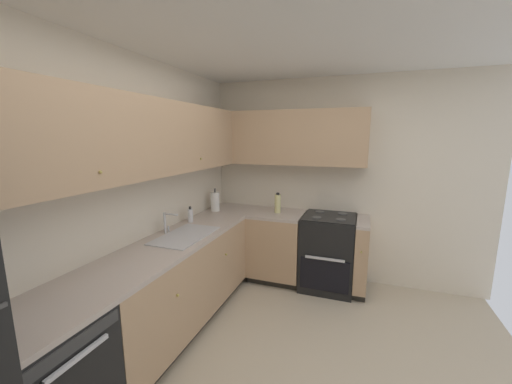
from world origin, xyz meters
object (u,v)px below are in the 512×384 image
(soap_bottle, at_px, (190,215))
(oil_bottle, at_px, (278,203))
(paper_towel_roll, at_px, (215,202))
(oven_range, at_px, (328,251))

(soap_bottle, xyz_separation_m, oil_bottle, (0.74, -0.80, 0.04))
(oil_bottle, bearing_deg, soap_bottle, 132.75)
(paper_towel_roll, height_order, oil_bottle, paper_towel_roll)
(oven_range, distance_m, soap_bottle, 1.71)
(paper_towel_roll, distance_m, oil_bottle, 0.80)
(oven_range, distance_m, oil_bottle, 0.85)
(oven_range, height_order, paper_towel_roll, paper_towel_roll)
(oil_bottle, bearing_deg, paper_towel_roll, 102.95)
(paper_towel_roll, xyz_separation_m, oil_bottle, (0.18, -0.78, -0.00))
(soap_bottle, height_order, paper_towel_roll, paper_towel_roll)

